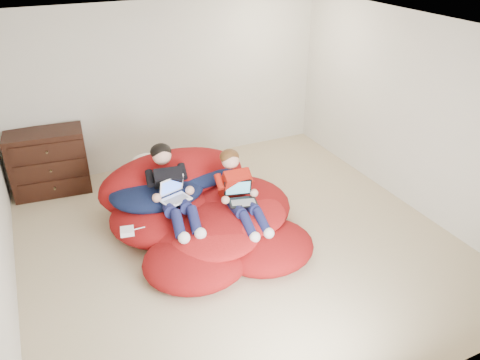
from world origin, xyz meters
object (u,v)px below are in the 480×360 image
(younger_boy, at_px, (239,189))
(laptop_black, at_px, (241,196))
(dresser, at_px, (49,162))
(laptop_white, at_px, (174,193))
(beanbag_pile, at_px, (201,211))
(older_boy, at_px, (171,185))

(younger_boy, distance_m, laptop_black, 0.09)
(dresser, distance_m, laptop_black, 2.93)
(laptop_white, relative_size, laptop_black, 0.99)
(dresser, height_order, beanbag_pile, dresser)
(beanbag_pile, height_order, older_boy, older_boy)
(dresser, distance_m, laptop_white, 2.25)
(younger_boy, height_order, laptop_black, younger_boy)
(younger_boy, relative_size, laptop_black, 2.80)
(laptop_white, distance_m, laptop_black, 0.79)
(younger_boy, bearing_deg, laptop_black, -90.00)
(beanbag_pile, bearing_deg, dresser, 131.37)
(beanbag_pile, distance_m, laptop_black, 0.60)
(younger_boy, height_order, laptop_white, younger_boy)
(dresser, bearing_deg, beanbag_pile, -48.63)
(dresser, distance_m, older_boy, 2.17)
(laptop_black, bearing_deg, dresser, 132.78)
(older_boy, bearing_deg, beanbag_pile, -9.24)
(laptop_black, bearing_deg, beanbag_pile, 139.34)
(dresser, relative_size, laptop_white, 2.85)
(older_boy, bearing_deg, dresser, 125.52)
(dresser, bearing_deg, laptop_black, -47.22)
(beanbag_pile, xyz_separation_m, laptop_white, (-0.34, -0.05, 0.37))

